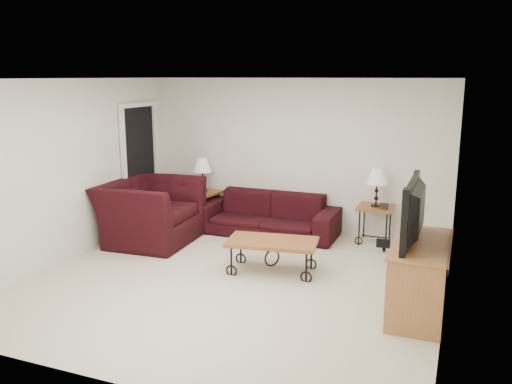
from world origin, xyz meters
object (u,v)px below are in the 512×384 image
(side_table_right, at_px, (375,225))
(television, at_px, (422,211))
(backpack, at_px, (384,239))
(lamp_left, at_px, (203,175))
(coffee_table, at_px, (272,256))
(lamp_right, at_px, (377,188))
(tv_stand, at_px, (420,278))
(armchair, at_px, (151,212))
(sofa, at_px, (267,214))
(side_table_left, at_px, (203,207))

(side_table_right, relative_size, television, 0.49)
(side_table_right, relative_size, backpack, 1.50)
(lamp_left, height_order, television, television)
(coffee_table, bearing_deg, side_table_right, 59.26)
(lamp_right, relative_size, television, 0.49)
(television, bearing_deg, side_table_right, -160.21)
(lamp_left, bearing_deg, television, -31.37)
(tv_stand, bearing_deg, armchair, 164.82)
(armchair, distance_m, backpack, 3.56)
(side_table_right, height_order, lamp_left, lamp_left)
(lamp_right, xyz_separation_m, armchair, (-3.25, -1.20, -0.40))
(lamp_left, bearing_deg, coffee_table, -42.62)
(tv_stand, bearing_deg, coffee_table, 163.82)
(lamp_left, bearing_deg, sofa, -8.14)
(side_table_right, distance_m, lamp_left, 3.02)
(sofa, distance_m, television, 3.41)
(television, bearing_deg, armchair, -105.25)
(lamp_right, distance_m, television, 2.47)
(sofa, distance_m, coffee_table, 1.72)
(lamp_right, bearing_deg, side_table_right, 0.00)
(armchair, bearing_deg, sofa, -59.62)
(sofa, xyz_separation_m, armchair, (-1.55, -1.02, 0.14))
(side_table_left, distance_m, coffee_table, 2.60)
(sofa, relative_size, tv_stand, 1.72)
(sofa, bearing_deg, tv_stand, -39.85)
(tv_stand, distance_m, television, 0.74)
(armchair, bearing_deg, television, -108.22)
(television, bearing_deg, backpack, -162.00)
(side_table_right, distance_m, backpack, 0.45)
(tv_stand, bearing_deg, television, 180.00)
(sofa, xyz_separation_m, lamp_right, (1.70, 0.18, 0.54))
(lamp_left, height_order, lamp_right, lamp_right)
(side_table_right, bearing_deg, lamp_right, 0.00)
(lamp_right, distance_m, coffee_table, 2.15)
(sofa, relative_size, backpack, 5.87)
(television, bearing_deg, coffee_table, -106.35)
(television, relative_size, backpack, 3.05)
(coffee_table, height_order, tv_stand, tv_stand)
(side_table_left, xyz_separation_m, backpack, (3.17, -0.39, -0.10))
(sofa, relative_size, lamp_left, 3.94)
(television, bearing_deg, lamp_left, -121.37)
(lamp_right, xyz_separation_m, coffee_table, (-1.05, -1.76, -0.66))
(side_table_left, height_order, armchair, armchair)
(side_table_left, relative_size, lamp_right, 0.99)
(backpack, bearing_deg, side_table_left, 171.36)
(lamp_left, bearing_deg, tv_stand, -31.23)
(coffee_table, xyz_separation_m, armchair, (-2.20, 0.56, 0.26))
(side_table_left, bearing_deg, coffee_table, -42.62)
(lamp_right, distance_m, armchair, 3.49)
(television, bearing_deg, tv_stand, 90.00)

